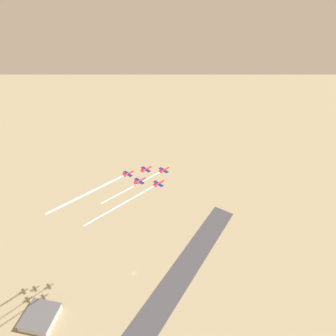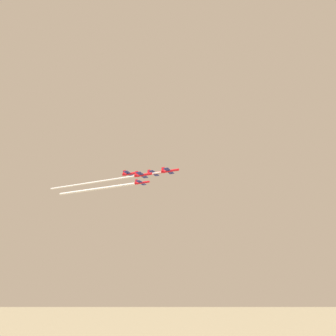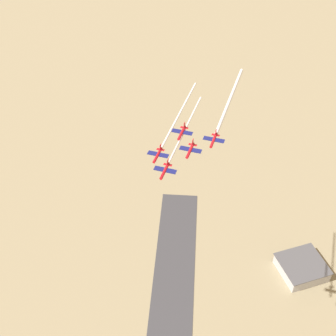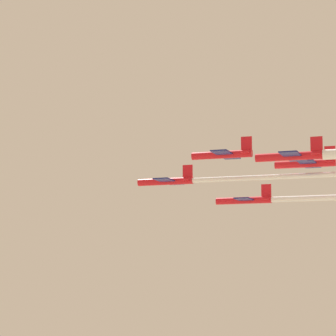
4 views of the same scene
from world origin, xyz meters
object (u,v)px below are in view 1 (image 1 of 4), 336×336
at_px(jet_1, 146,169).
at_px(jet_3, 128,174).
at_px(hangar, 41,317).
at_px(jet_4, 140,181).
at_px(jet_0, 164,170).
at_px(jet_2, 159,183).

xyz_separation_m(jet_1, jet_3, (-11.41, -4.97, -1.71)).
xyz_separation_m(hangar, jet_4, (101.77, 26.15, 159.27)).
distance_m(jet_0, jet_1, 12.73).
bearing_deg(jet_1, hangar, -123.49).
height_order(jet_2, jet_4, jet_4).
height_order(jet_1, jet_2, jet_1).
relative_size(hangar, jet_3, 3.78).
height_order(hangar, jet_2, jet_2).
xyz_separation_m(jet_2, jet_4, (-11.41, -4.97, 4.38)).
relative_size(jet_1, jet_4, 1.00).
xyz_separation_m(jet_0, jet_2, (-1.20, -12.39, -2.67)).
relative_size(jet_0, jet_1, 1.00).
distance_m(jet_1, jet_4, 12.48).
bearing_deg(hangar, jet_2, 15.37).
distance_m(jet_0, jet_2, 12.73).
bearing_deg(jet_3, jet_4, 0.00).
xyz_separation_m(jet_1, jet_4, (-1.20, -12.39, -0.95)).
distance_m(jet_1, jet_2, 13.70).
distance_m(jet_1, jet_3, 12.56).
height_order(hangar, jet_4, jet_4).
bearing_deg(jet_0, jet_3, -120.47).
height_order(jet_0, jet_3, jet_3).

